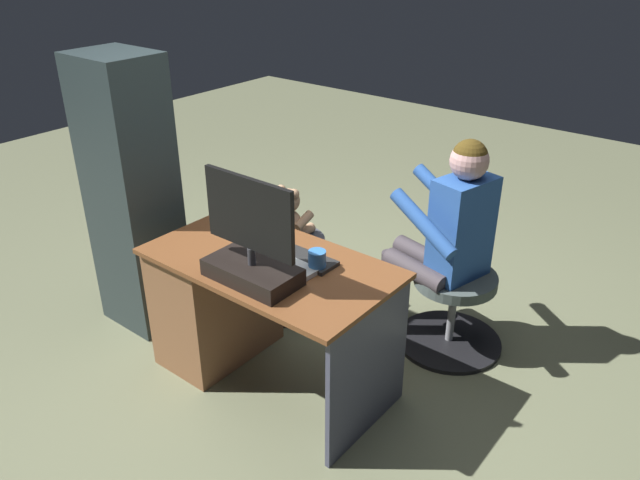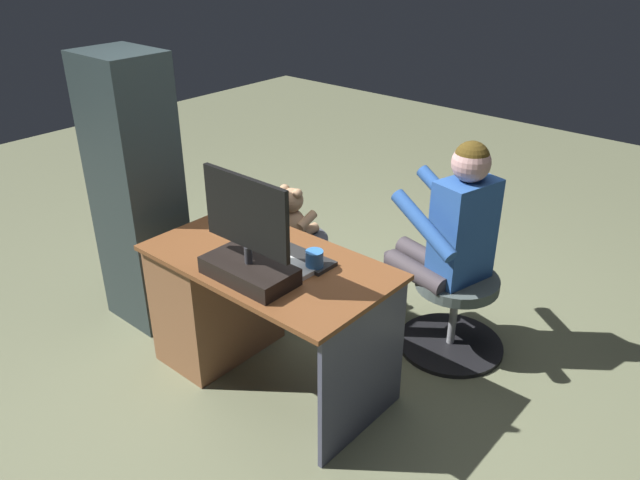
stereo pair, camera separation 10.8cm
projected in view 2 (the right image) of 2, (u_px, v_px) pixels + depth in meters
ground_plane at (316, 346)px, 3.55m from camera, size 10.00×10.00×0.00m
desk at (229, 295)px, 3.32m from camera, size 1.23×0.68×0.72m
monitor at (248, 251)px, 2.76m from camera, size 0.50×0.23×0.50m
keyboard at (295, 255)px, 3.00m from camera, size 0.42×0.14×0.02m
computer_mouse at (251, 233)px, 3.20m from camera, size 0.06×0.10×0.04m
cup at (314, 260)px, 2.87m from camera, size 0.08×0.08×0.10m
tv_remote at (249, 245)px, 3.10m from camera, size 0.10×0.15×0.02m
notebook_binder at (278, 275)px, 2.83m from camera, size 0.23×0.31×0.02m
office_chair_teddy at (293, 267)px, 3.86m from camera, size 0.58×0.58×0.45m
teddy_bear at (293, 215)px, 3.70m from camera, size 0.24×0.24×0.34m
visitor_chair at (454, 309)px, 3.44m from camera, size 0.59×0.59×0.45m
person at (446, 231)px, 3.27m from camera, size 0.60×0.56×1.22m
equipment_rack at (137, 194)px, 3.51m from camera, size 0.44×0.36×1.58m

